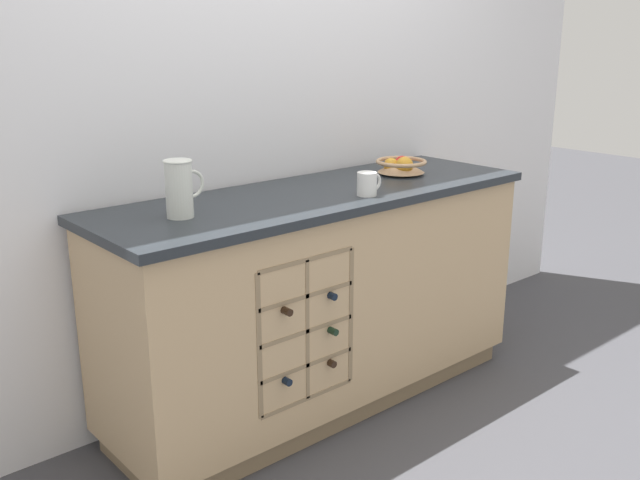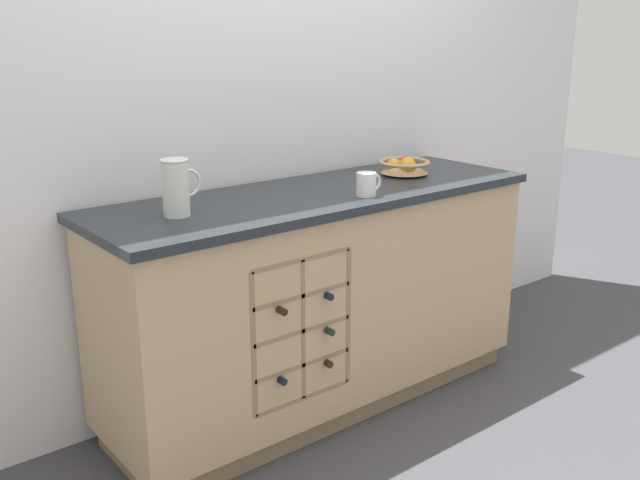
{
  "view_description": "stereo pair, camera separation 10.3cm",
  "coord_description": "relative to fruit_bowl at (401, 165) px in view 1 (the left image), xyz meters",
  "views": [
    {
      "loc": [
        -1.82,
        -2.1,
        1.54
      ],
      "look_at": [
        0.0,
        0.0,
        0.72
      ],
      "focal_mm": 40.0,
      "sensor_mm": 36.0,
      "label": 1
    },
    {
      "loc": [
        -1.74,
        -2.17,
        1.54
      ],
      "look_at": [
        0.0,
        0.0,
        0.72
      ],
      "focal_mm": 40.0,
      "sensor_mm": 36.0,
      "label": 2
    }
  ],
  "objects": [
    {
      "name": "ground_plane",
      "position": [
        -0.5,
        -0.03,
        -0.97
      ],
      "size": [
        14.0,
        14.0,
        0.0
      ],
      "primitive_type": "plane",
      "color": "#424247"
    },
    {
      "name": "back_wall",
      "position": [
        -0.5,
        0.32,
        0.31
      ],
      "size": [
        4.4,
        0.06,
        2.55
      ],
      "primitive_type": "cube",
      "color": "white",
      "rests_on": "ground_plane"
    },
    {
      "name": "kitchen_island",
      "position": [
        -0.5,
        -0.03,
        -0.5
      ],
      "size": [
        1.89,
        0.62,
        0.93
      ],
      "color": "#8B7354",
      "rests_on": "ground_plane"
    },
    {
      "name": "fruit_bowl",
      "position": [
        0.0,
        0.0,
        0.0
      ],
      "size": [
        0.23,
        0.23,
        0.08
      ],
      "color": "tan",
      "rests_on": "kitchen_island"
    },
    {
      "name": "white_pitcher",
      "position": [
        -1.13,
        -0.03,
        0.06
      ],
      "size": [
        0.15,
        0.1,
        0.2
      ],
      "color": "silver",
      "rests_on": "kitchen_island"
    },
    {
      "name": "ceramic_mug",
      "position": [
        -0.41,
        -0.2,
        0.0
      ],
      "size": [
        0.11,
        0.08,
        0.09
      ],
      "color": "white",
      "rests_on": "kitchen_island"
    }
  ]
}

